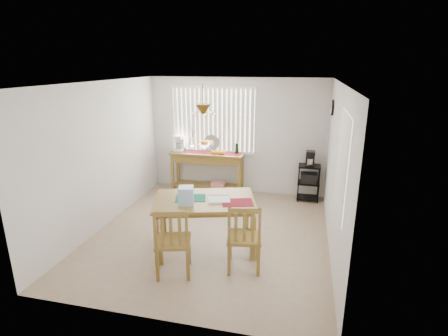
% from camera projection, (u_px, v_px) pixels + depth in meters
% --- Properties ---
extents(ground, '(4.00, 4.50, 0.01)m').
position_uv_depth(ground, '(211.00, 233.00, 6.19)').
color(ground, tan).
extents(room_shell, '(4.20, 4.70, 2.70)m').
position_uv_depth(room_shell, '(211.00, 139.00, 5.72)').
color(room_shell, silver).
rests_on(room_shell, ground).
extents(sideboard, '(1.67, 0.47, 0.94)m').
position_uv_depth(sideboard, '(208.00, 163.00, 7.98)').
color(sideboard, olive).
rests_on(sideboard, ground).
extents(sideboard_items, '(1.59, 0.40, 0.72)m').
position_uv_depth(sideboard_items, '(196.00, 146.00, 7.94)').
color(sideboard_items, maroon).
rests_on(sideboard_items, sideboard).
extents(wire_cart, '(0.46, 0.37, 0.79)m').
position_uv_depth(wire_cart, '(309.00, 179.00, 7.56)').
color(wire_cart, black).
rests_on(wire_cart, ground).
extents(cart_items, '(0.19, 0.22, 0.32)m').
position_uv_depth(cart_items, '(310.00, 159.00, 7.43)').
color(cart_items, black).
rests_on(cart_items, wire_cart).
extents(dining_table, '(1.78, 1.40, 0.84)m').
position_uv_depth(dining_table, '(205.00, 205.00, 5.51)').
color(dining_table, olive).
rests_on(dining_table, ground).
extents(table_items, '(1.30, 0.60, 0.27)m').
position_uv_depth(table_items, '(195.00, 197.00, 5.32)').
color(table_items, '#136B52').
rests_on(table_items, dining_table).
extents(chair_left, '(0.60, 0.60, 1.05)m').
position_uv_depth(chair_left, '(173.00, 242.00, 4.84)').
color(chair_left, olive).
rests_on(chair_left, ground).
extents(chair_right, '(0.56, 0.56, 1.04)m').
position_uv_depth(chair_right, '(244.00, 238.00, 4.96)').
color(chair_right, olive).
rests_on(chair_right, ground).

